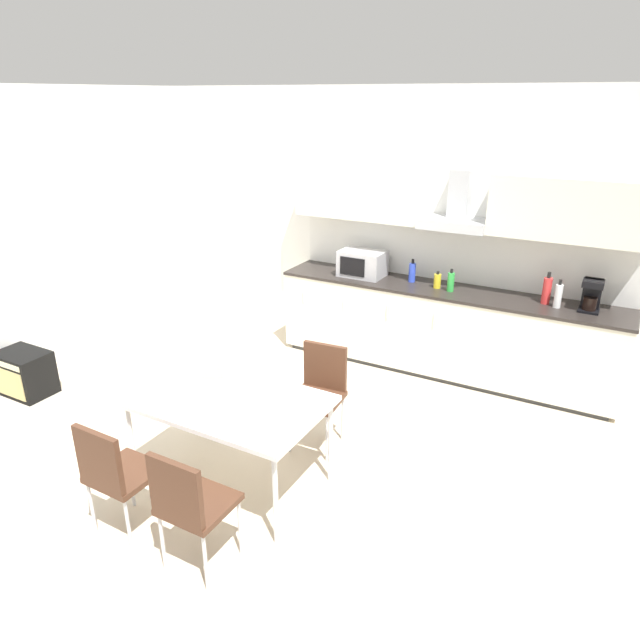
{
  "coord_description": "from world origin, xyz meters",
  "views": [
    {
      "loc": [
        2.53,
        -3.38,
        2.79
      ],
      "look_at": [
        0.35,
        0.57,
        1.0
      ],
      "focal_mm": 32.0,
      "sensor_mm": 36.0,
      "label": 1
    }
  ],
  "objects_px": {
    "chair_near_right": "(189,501)",
    "pendant_lamp": "(220,259)",
    "coffee_maker": "(591,295)",
    "bottle_white": "(558,296)",
    "bottle_red": "(547,290)",
    "guitar_amp": "(25,373)",
    "bottle_green": "(451,282)",
    "chair_far_right": "(320,386)",
    "chair_near_left": "(114,470)",
    "bottle_blue": "(412,272)",
    "microwave": "(362,263)",
    "bottle_yellow": "(437,281)",
    "dining_table": "(229,404)"
  },
  "relations": [
    {
      "from": "chair_far_right",
      "to": "chair_near_right",
      "type": "distance_m",
      "value": 1.64
    },
    {
      "from": "coffee_maker",
      "to": "bottle_green",
      "type": "distance_m",
      "value": 1.29
    },
    {
      "from": "microwave",
      "to": "bottle_yellow",
      "type": "xyz_separation_m",
      "value": [
        0.86,
        -0.02,
        -0.06
      ]
    },
    {
      "from": "bottle_white",
      "to": "bottle_blue",
      "type": "bearing_deg",
      "value": 176.41
    },
    {
      "from": "chair_near_left",
      "to": "chair_near_right",
      "type": "relative_size",
      "value": 1.0
    },
    {
      "from": "bottle_yellow",
      "to": "chair_near_right",
      "type": "distance_m",
      "value": 3.49
    },
    {
      "from": "guitar_amp",
      "to": "chair_far_right",
      "type": "bearing_deg",
      "value": 12.72
    },
    {
      "from": "bottle_red",
      "to": "bottle_green",
      "type": "distance_m",
      "value": 0.91
    },
    {
      "from": "bottle_white",
      "to": "dining_table",
      "type": "relative_size",
      "value": 0.2
    },
    {
      "from": "bottle_red",
      "to": "bottle_green",
      "type": "bearing_deg",
      "value": -174.82
    },
    {
      "from": "bottle_white",
      "to": "bottle_red",
      "type": "xyz_separation_m",
      "value": [
        -0.11,
        0.06,
        0.02
      ]
    },
    {
      "from": "bottle_yellow",
      "to": "pendant_lamp",
      "type": "xyz_separation_m",
      "value": [
        -0.69,
        -2.61,
        0.78
      ]
    },
    {
      "from": "bottle_white",
      "to": "bottle_green",
      "type": "xyz_separation_m",
      "value": [
        -1.01,
        -0.02,
        -0.02
      ]
    },
    {
      "from": "chair_near_left",
      "to": "guitar_amp",
      "type": "distance_m",
      "value": 2.57
    },
    {
      "from": "bottle_yellow",
      "to": "chair_far_right",
      "type": "xyz_separation_m",
      "value": [
        -0.39,
        -1.79,
        -0.47
      ]
    },
    {
      "from": "chair_near_right",
      "to": "pendant_lamp",
      "type": "distance_m",
      "value": 1.53
    },
    {
      "from": "chair_near_left",
      "to": "chair_near_right",
      "type": "xyz_separation_m",
      "value": [
        0.63,
        -0.0,
        0.0
      ]
    },
    {
      "from": "bottle_red",
      "to": "pendant_lamp",
      "type": "relative_size",
      "value": 0.97
    },
    {
      "from": "bottle_green",
      "to": "chair_near_left",
      "type": "height_order",
      "value": "bottle_green"
    },
    {
      "from": "coffee_maker",
      "to": "dining_table",
      "type": "xyz_separation_m",
      "value": [
        -2.13,
        -2.66,
        -0.39
      ]
    },
    {
      "from": "dining_table",
      "to": "guitar_amp",
      "type": "xyz_separation_m",
      "value": [
        -2.67,
        0.15,
        -0.47
      ]
    },
    {
      "from": "bottle_yellow",
      "to": "bottle_blue",
      "type": "bearing_deg",
      "value": 165.72
    },
    {
      "from": "bottle_green",
      "to": "coffee_maker",
      "type": "bearing_deg",
      "value": 3.47
    },
    {
      "from": "chair_near_right",
      "to": "pendant_lamp",
      "type": "height_order",
      "value": "pendant_lamp"
    },
    {
      "from": "dining_table",
      "to": "microwave",
      "type": "bearing_deg",
      "value": 93.6
    },
    {
      "from": "bottle_blue",
      "to": "bottle_yellow",
      "type": "xyz_separation_m",
      "value": [
        0.3,
        -0.08,
        -0.03
      ]
    },
    {
      "from": "microwave",
      "to": "coffee_maker",
      "type": "bearing_deg",
      "value": 0.66
    },
    {
      "from": "coffee_maker",
      "to": "pendant_lamp",
      "type": "xyz_separation_m",
      "value": [
        -2.13,
        -2.66,
        0.7
      ]
    },
    {
      "from": "chair_near_left",
      "to": "chair_near_right",
      "type": "bearing_deg",
      "value": -0.0
    },
    {
      "from": "bottle_white",
      "to": "dining_table",
      "type": "bearing_deg",
      "value": -125.55
    },
    {
      "from": "chair_far_right",
      "to": "pendant_lamp",
      "type": "height_order",
      "value": "pendant_lamp"
    },
    {
      "from": "bottle_blue",
      "to": "bottle_white",
      "type": "relative_size",
      "value": 0.91
    },
    {
      "from": "dining_table",
      "to": "bottle_green",
      "type": "bearing_deg",
      "value": 71.92
    },
    {
      "from": "bottle_blue",
      "to": "chair_near_left",
      "type": "bearing_deg",
      "value": -101.33
    },
    {
      "from": "bottle_green",
      "to": "chair_near_right",
      "type": "xyz_separation_m",
      "value": [
        -0.53,
        -3.4,
        -0.5
      ]
    },
    {
      "from": "bottle_red",
      "to": "guitar_amp",
      "type": "distance_m",
      "value": 5.15
    },
    {
      "from": "coffee_maker",
      "to": "bottle_white",
      "type": "distance_m",
      "value": 0.28
    },
    {
      "from": "microwave",
      "to": "chair_near_left",
      "type": "xyz_separation_m",
      "value": [
        -0.15,
        -3.45,
        -0.54
      ]
    },
    {
      "from": "coffee_maker",
      "to": "bottle_white",
      "type": "xyz_separation_m",
      "value": [
        -0.27,
        -0.06,
        -0.03
      ]
    },
    {
      "from": "bottle_green",
      "to": "chair_far_right",
      "type": "height_order",
      "value": "bottle_green"
    },
    {
      "from": "microwave",
      "to": "chair_far_right",
      "type": "bearing_deg",
      "value": -75.4
    },
    {
      "from": "bottle_blue",
      "to": "pendant_lamp",
      "type": "relative_size",
      "value": 0.77
    },
    {
      "from": "chair_near_left",
      "to": "chair_near_right",
      "type": "height_order",
      "value": "same"
    },
    {
      "from": "bottle_green",
      "to": "guitar_amp",
      "type": "distance_m",
      "value": 4.35
    },
    {
      "from": "bottle_white",
      "to": "guitar_amp",
      "type": "height_order",
      "value": "bottle_white"
    },
    {
      "from": "chair_near_right",
      "to": "bottle_white",
      "type": "bearing_deg",
      "value": 65.7
    },
    {
      "from": "bottle_red",
      "to": "chair_far_right",
      "type": "relative_size",
      "value": 0.36
    },
    {
      "from": "coffee_maker",
      "to": "pendant_lamp",
      "type": "distance_m",
      "value": 3.48
    },
    {
      "from": "pendant_lamp",
      "to": "bottle_white",
      "type": "bearing_deg",
      "value": 54.45
    },
    {
      "from": "coffee_maker",
      "to": "chair_far_right",
      "type": "relative_size",
      "value": 0.34
    }
  ]
}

